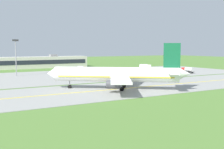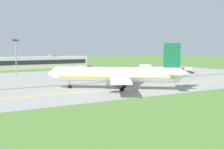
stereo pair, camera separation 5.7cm
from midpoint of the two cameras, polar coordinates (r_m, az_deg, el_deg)
The scene contains 11 objects.
ground_plane at distance 80.00m, azimuth 2.74°, elevation -2.85°, with size 500.00×500.00×0.00m, color #517A33.
taxiway_strip at distance 79.99m, azimuth 2.74°, elevation -2.81°, with size 240.00×28.00×0.10m, color gray.
apron_pad at distance 121.25m, azimuth -4.12°, elevation 0.02°, with size 140.00×52.00×0.10m, color gray.
taxiway_centreline at distance 79.99m, azimuth 2.74°, elevation -2.77°, with size 220.00×0.60×0.01m, color yellow.
airplane_lead at distance 77.58m, azimuth 1.08°, elevation -0.03°, with size 33.43×29.25×12.70m.
service_truck_baggage at distance 151.10m, azimuth 6.65°, elevation 1.64°, with size 5.95×5.38×2.60m.
service_truck_fuel at distance 131.39m, azimuth 14.94°, elevation 0.92°, with size 2.41×6.02×2.65m.
service_truck_catering at distance 117.12m, azimuth 1.09°, elevation 0.56°, with size 6.20×2.91×2.60m.
service_truck_pushback at distance 135.14m, azimuth -5.97°, elevation 1.19°, with size 3.20×6.28×2.65m.
terminal_building at distance 162.30m, azimuth -15.92°, elevation 2.32°, with size 63.84×8.87×7.54m.
apron_light_mast at distance 119.89m, azimuth -18.75°, elevation 4.12°, with size 2.40×0.50×14.70m.
Camera 1 is at (-43.17, -66.35, 11.60)m, focal length 45.60 mm.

